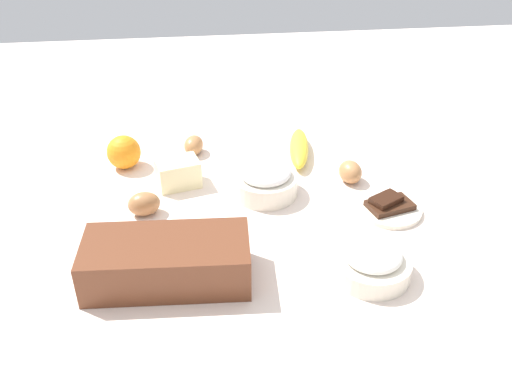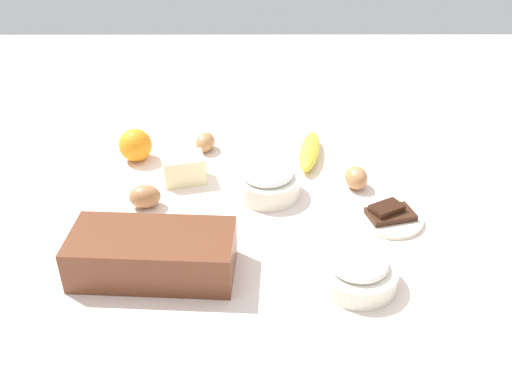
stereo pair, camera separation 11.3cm
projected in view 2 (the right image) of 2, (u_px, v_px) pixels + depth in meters
The scene contains 11 objects.
ground_plane at pixel (256, 212), 1.16m from camera, with size 2.40×2.40×0.02m, color beige.
loaf_pan at pixel (154, 253), 0.96m from camera, with size 0.29×0.15×0.08m.
flour_bowl at pixel (359, 271), 0.94m from camera, with size 0.14×0.14×0.06m.
sugar_bowl at pixel (268, 181), 1.18m from camera, with size 0.14×0.14×0.07m.
banana at pixel (310, 151), 1.32m from camera, with size 0.19×0.04×0.04m, color yellow.
orange_fruit at pixel (136, 145), 1.30m from camera, with size 0.08×0.08×0.08m, color orange.
butter_block at pixel (185, 169), 1.23m from camera, with size 0.09×0.06×0.06m, color #F4EDB2.
egg_near_butter at pixel (206, 142), 1.35m from camera, with size 0.04×0.04×0.06m, color #AA7345.
egg_beside_bowl at pixel (357, 178), 1.21m from camera, with size 0.05×0.05×0.06m, color #B07748.
egg_loose at pixel (146, 197), 1.14m from camera, with size 0.05×0.05×0.06m, color #A16C41.
chocolate_plate at pixel (391, 216), 1.11m from camera, with size 0.13×0.13×0.03m.
Camera 2 is at (0.00, 0.95, 0.65)m, focal length 39.22 mm.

